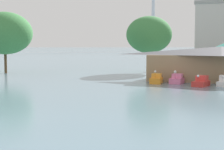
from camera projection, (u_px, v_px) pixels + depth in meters
pedal_boat_orange at (156, 79)px, 45.80m from camera, size 1.44×2.35×1.76m
pedal_boat_pink at (177, 80)px, 45.66m from camera, size 1.80×2.48×1.76m
pedal_boat_red at (201, 82)px, 42.79m from camera, size 2.15×3.11×1.47m
boathouse at (221, 63)px, 48.23m from camera, size 20.89×7.75×4.77m
shoreline_tree_tall_left at (5, 33)px, 62.00m from camera, size 9.63×9.63×10.78m
shoreline_tree_mid at (149, 35)px, 64.48m from camera, size 8.32×8.32×10.25m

